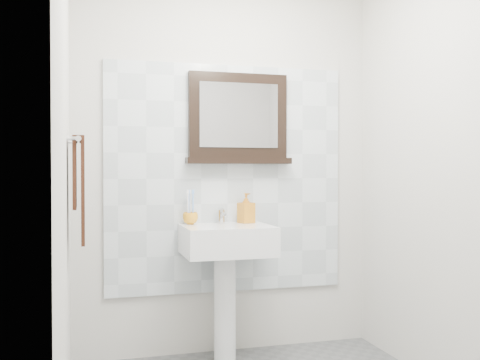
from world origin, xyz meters
name	(u,v)px	position (x,y,z in m)	size (l,w,h in m)	color
back_wall	(227,163)	(0.00, 1.10, 1.25)	(2.00, 0.01, 2.50)	beige
front_wall	(417,156)	(0.00, -1.10, 1.25)	(2.00, 0.01, 2.50)	beige
left_wall	(65,160)	(-1.00, 0.00, 1.25)	(0.01, 2.20, 2.50)	beige
right_wall	(463,162)	(1.00, 0.00, 1.25)	(0.01, 2.20, 2.50)	beige
splashback	(227,178)	(0.00, 1.09, 1.15)	(1.60, 0.02, 1.50)	silver
pedestal_sink	(227,255)	(-0.06, 0.87, 0.68)	(0.55, 0.44, 0.96)	white
toothbrush_cup	(190,218)	(-0.26, 1.01, 0.90)	(0.10, 0.10, 0.08)	orange
toothbrushes	(191,205)	(-0.26, 1.01, 0.98)	(0.05, 0.04, 0.21)	white
soap_dispenser	(246,208)	(0.10, 0.99, 0.96)	(0.09, 0.09, 0.20)	#BA5415
framed_mirror	(238,121)	(0.07, 1.06, 1.53)	(0.70, 0.11, 0.60)	black
towel_bar	(78,140)	(-0.95, 0.50, 1.36)	(0.07, 0.40, 0.03)	silver
hand_towel	(79,181)	(-0.94, 0.50, 1.15)	(0.06, 0.30, 0.55)	black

